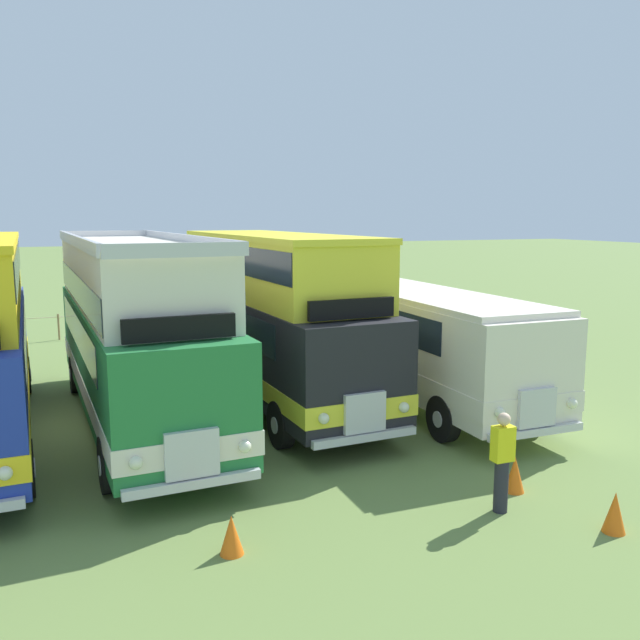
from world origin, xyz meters
TOP-DOWN VIEW (x-y plane):
  - ground_plane at (0.00, 0.00)m, footprint 200.00×200.00m
  - bus_fourth_in_row at (1.82, -0.09)m, footprint 3.15×11.16m
  - bus_fifth_in_row at (5.46, 0.34)m, footprint 3.08×9.89m
  - bus_sixth_in_row at (9.11, -0.18)m, footprint 2.65×10.81m
  - cone_near_end at (7.74, -6.74)m, footprint 0.36×0.36m
  - cone_mid_row at (8.23, -8.60)m, footprint 0.36×0.36m
  - cone_far_end at (2.43, -7.07)m, footprint 0.36×0.36m
  - marshal_person at (7.01, -7.33)m, footprint 0.36×0.24m
  - rope_fence_line at (-0.00, 12.15)m, footprint 24.30×0.08m

SIDE VIEW (x-z plane):
  - ground_plane at x=0.00m, z-range 0.00..0.00m
  - cone_far_end at x=2.43m, z-range 0.00..0.60m
  - cone_near_end at x=7.74m, z-range 0.00..0.66m
  - cone_mid_row at x=8.23m, z-range 0.00..0.67m
  - rope_fence_line at x=0.00m, z-range 0.16..1.21m
  - marshal_person at x=7.01m, z-range 0.02..1.75m
  - bus_sixth_in_row at x=9.11m, z-range 0.26..3.25m
  - bus_fourth_in_row at x=1.82m, z-range 0.10..4.62m
  - bus_fifth_in_row at x=5.46m, z-range 0.22..4.71m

